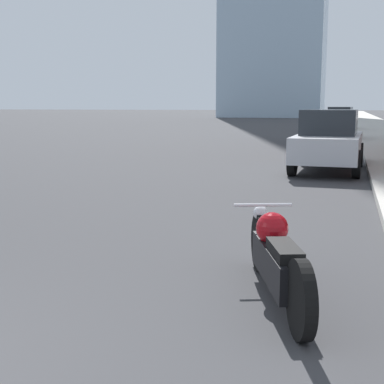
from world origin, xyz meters
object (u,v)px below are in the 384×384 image
(motorcycle, at_px, (276,258))
(parked_car_white, at_px, (340,119))
(parked_car_silver, at_px, (329,140))
(parked_car_black, at_px, (332,125))

(motorcycle, bearing_deg, parked_car_white, 70.71)
(motorcycle, xyz_separation_m, parked_car_silver, (0.11, 10.26, 0.46))
(parked_car_black, bearing_deg, parked_car_silver, -86.02)
(motorcycle, relative_size, parked_car_black, 0.56)
(parked_car_black, bearing_deg, motorcycle, -86.79)
(parked_car_silver, relative_size, parked_car_white, 1.02)
(motorcycle, relative_size, parked_car_white, 0.53)
(motorcycle, xyz_separation_m, parked_car_black, (-0.16, 23.35, 0.40))
(parked_car_silver, xyz_separation_m, parked_car_white, (-0.06, 24.14, 0.00))
(parked_car_silver, distance_m, parked_car_white, 24.14)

